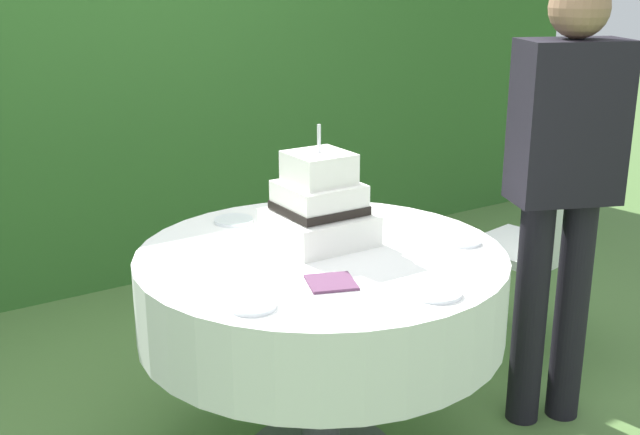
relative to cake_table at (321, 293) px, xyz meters
The scene contains 10 objects.
foliage_hedge 2.20m from the cake_table, 90.00° to the left, with size 6.42×0.54×2.25m, color #336628.
cake_table is the anchor object (origin of this frame).
wedding_cake 0.28m from the cake_table, 59.27° to the left, with size 0.32×0.32×0.39m.
serving_plate_near 0.50m from the cake_table, 23.71° to the right, with size 0.11×0.11×0.01m, color white.
serving_plate_far 0.50m from the cake_table, 80.92° to the right, with size 0.14×0.14×0.01m, color white.
serving_plate_left 0.49m from the cake_table, 146.45° to the right, with size 0.13×0.13×0.01m, color white.
serving_plate_right 0.46m from the cake_table, 101.37° to the left, with size 0.14×0.14×0.01m, color white.
napkin_stack 0.30m from the cake_table, 117.31° to the right, with size 0.13×0.13×0.01m, color #603856.
garden_chair 1.20m from the cake_table, ahead, with size 0.47×0.47×0.89m.
standing_person 0.93m from the cake_table, 15.59° to the right, with size 0.41×0.32×1.60m.
Camera 1 is at (-1.33, -2.01, 1.64)m, focal length 45.21 mm.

